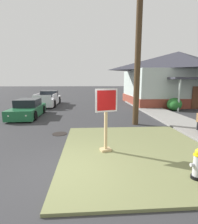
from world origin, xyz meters
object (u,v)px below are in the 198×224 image
object	(u,v)px
fire_hydrant	(198,165)
parked_sedan_green	(28,109)
pickup_truck_white	(48,99)
manhole_cover	(60,134)
utility_pole	(138,42)
stop_sign	(106,121)

from	to	relation	value
fire_hydrant	parked_sedan_green	distance (m)	11.12
parked_sedan_green	pickup_truck_white	xyz separation A→B (m)	(0.17, 5.85, 0.08)
manhole_cover	pickup_truck_white	distance (m)	10.58
fire_hydrant	manhole_cover	bearing A→B (deg)	133.91
fire_hydrant	utility_pole	distance (m)	7.20
fire_hydrant	pickup_truck_white	distance (m)	16.01
pickup_truck_white	fire_hydrant	bearing A→B (deg)	-64.68
utility_pole	stop_sign	bearing A→B (deg)	-118.59
parked_sedan_green	pickup_truck_white	size ratio (longest dim) A/B	0.77
stop_sign	parked_sedan_green	bearing A→B (deg)	126.16
stop_sign	utility_pole	world-z (taller)	utility_pole
stop_sign	parked_sedan_green	xyz separation A→B (m)	(-4.90, 6.71, -0.64)
stop_sign	utility_pole	size ratio (longest dim) A/B	0.25
stop_sign	utility_pole	distance (m)	5.68
stop_sign	utility_pole	bearing A→B (deg)	61.41
fire_hydrant	pickup_truck_white	bearing A→B (deg)	115.32
fire_hydrant	pickup_truck_white	size ratio (longest dim) A/B	0.15
manhole_cover	pickup_truck_white	world-z (taller)	pickup_truck_white
fire_hydrant	utility_pole	world-z (taller)	utility_pole
fire_hydrant	stop_sign	size ratio (longest dim) A/B	0.37
parked_sedan_green	fire_hydrant	bearing A→B (deg)	-50.84
manhole_cover	parked_sedan_green	distance (m)	5.26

